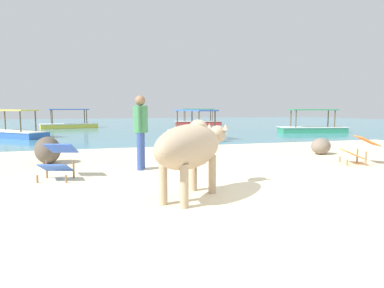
# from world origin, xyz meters

# --- Properties ---
(sand_beach) EXTENTS (18.00, 14.00, 0.04)m
(sand_beach) POSITION_xyz_m (0.00, 0.00, 0.02)
(sand_beach) COLOR beige
(sand_beach) RESTS_ON ground
(water_surface) EXTENTS (60.00, 36.00, 0.03)m
(water_surface) POSITION_xyz_m (0.00, 22.00, 0.00)
(water_surface) COLOR teal
(water_surface) RESTS_ON ground
(cow) EXTENTS (1.76, 1.78, 1.18)m
(cow) POSITION_xyz_m (-1.18, 0.29, 0.82)
(cow) COLOR tan
(cow) RESTS_ON sand_beach
(deck_chair_near) EXTENTS (0.91, 0.78, 0.68)m
(deck_chair_near) POSITION_xyz_m (3.57, 2.07, 0.42)
(deck_chair_near) COLOR olive
(deck_chair_near) RESTS_ON sand_beach
(deck_chair_far) EXTENTS (0.73, 0.88, 0.68)m
(deck_chair_far) POSITION_xyz_m (-3.23, 2.32, 0.42)
(deck_chair_far) COLOR olive
(deck_chair_far) RESTS_ON sand_beach
(person_standing) EXTENTS (0.32, 0.49, 1.62)m
(person_standing) POSITION_xyz_m (-1.58, 2.84, 0.99)
(person_standing) COLOR #334C99
(person_standing) RESTS_ON sand_beach
(shore_rock_large) EXTENTS (0.72, 0.91, 0.66)m
(shore_rock_large) POSITION_xyz_m (-3.65, 4.30, 0.37)
(shore_rock_large) COLOR brown
(shore_rock_large) RESTS_ON sand_beach
(shore_rock_medium) EXTENTS (0.78, 0.71, 0.47)m
(shore_rock_medium) POSITION_xyz_m (3.79, 3.79, 0.28)
(shore_rock_medium) COLOR gray
(shore_rock_medium) RESTS_ON sand_beach
(boat_blue) EXTENTS (3.47, 3.35, 1.29)m
(boat_blue) POSITION_xyz_m (-6.13, 12.75, 0.29)
(boat_blue) COLOR #3866B7
(boat_blue) RESTS_ON water_surface
(boat_white) EXTENTS (1.79, 3.82, 1.29)m
(boat_white) POSITION_xyz_m (1.79, 9.82, 0.29)
(boat_white) COLOR white
(boat_white) RESTS_ON water_surface
(boat_yellow) EXTENTS (3.83, 1.88, 1.29)m
(boat_yellow) POSITION_xyz_m (-4.09, 19.55, 0.29)
(boat_yellow) COLOR gold
(boat_yellow) RESTS_ON water_surface
(boat_red) EXTENTS (3.81, 1.73, 1.29)m
(boat_red) POSITION_xyz_m (5.48, 21.08, 0.29)
(boat_red) COLOR #C63833
(boat_red) RESTS_ON water_surface
(boat_green) EXTENTS (3.84, 1.93, 1.29)m
(boat_green) POSITION_xyz_m (9.08, 11.48, 0.29)
(boat_green) COLOR #338E66
(boat_green) RESTS_ON water_surface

